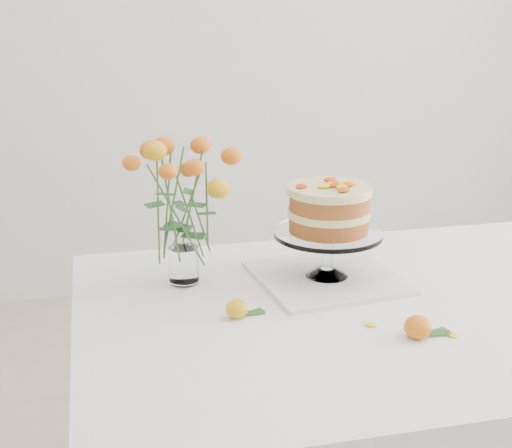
% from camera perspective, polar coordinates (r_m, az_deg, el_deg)
% --- Properties ---
extents(table, '(1.43, 0.93, 0.76)m').
position_cam_1_polar(table, '(1.64, 11.60, -8.64)').
color(table, tan).
rests_on(table, ground).
extents(napkin, '(0.35, 0.35, 0.01)m').
position_cam_1_polar(napkin, '(1.69, 5.68, -4.29)').
color(napkin, white).
rests_on(napkin, table).
extents(cake_stand, '(0.25, 0.25, 0.23)m').
position_cam_1_polar(cake_stand, '(1.64, 5.85, 0.84)').
color(cake_stand, white).
rests_on(cake_stand, napkin).
extents(rose_vase, '(0.23, 0.23, 0.35)m').
position_cam_1_polar(rose_vase, '(1.61, -5.97, 2.12)').
color(rose_vase, white).
rests_on(rose_vase, table).
extents(loose_rose_near, '(0.08, 0.05, 0.04)m').
position_cam_1_polar(loose_rose_near, '(1.49, -1.55, -6.79)').
color(loose_rose_near, orange).
rests_on(loose_rose_near, table).
extents(loose_rose_far, '(0.10, 0.05, 0.05)m').
position_cam_1_polar(loose_rose_far, '(1.44, 12.83, -8.05)').
color(loose_rose_far, '#C16109').
rests_on(loose_rose_far, table).
extents(stray_petal_a, '(0.03, 0.02, 0.00)m').
position_cam_1_polar(stray_petal_a, '(1.47, 9.14, -7.97)').
color(stray_petal_a, yellow).
rests_on(stray_petal_a, table).
extents(stray_petal_b, '(0.03, 0.02, 0.00)m').
position_cam_1_polar(stray_petal_b, '(1.48, 13.35, -8.12)').
color(stray_petal_b, yellow).
rests_on(stray_petal_b, table).
extents(stray_petal_c, '(0.03, 0.02, 0.00)m').
position_cam_1_polar(stray_petal_c, '(1.47, 15.46, -8.56)').
color(stray_petal_c, yellow).
rests_on(stray_petal_c, table).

